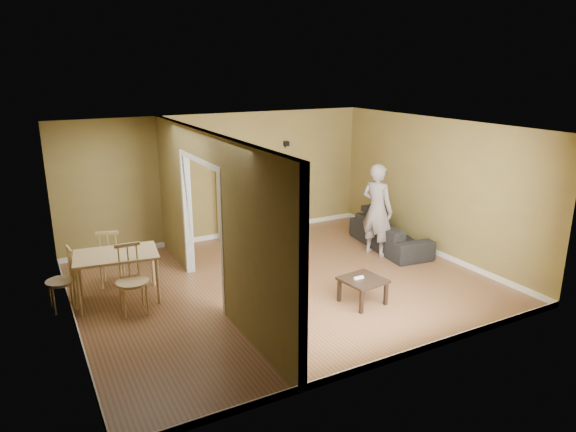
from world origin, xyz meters
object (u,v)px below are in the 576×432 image
object	(u,v)px
dining_table	(116,258)
chair_left	(61,280)
person	(377,202)
chair_near	(132,280)
sofa	(390,230)
coffee_table	(363,282)
chair_far	(111,256)
bookshelf	(236,195)

from	to	relation	value
dining_table	chair_left	world-z (taller)	chair_left
person	chair_near	world-z (taller)	person
sofa	coffee_table	size ratio (longest dim) A/B	3.32
sofa	coffee_table	world-z (taller)	sofa
person	chair_far	bearing A→B (deg)	61.27
chair_left	bookshelf	bearing A→B (deg)	111.44
bookshelf	chair_near	distance (m)	3.69
person	chair_far	size ratio (longest dim) A/B	2.12
chair_near	chair_far	xyz separation A→B (m)	(-0.09, 1.20, -0.02)
chair_far	dining_table	bearing A→B (deg)	105.41
coffee_table	chair_left	bearing A→B (deg)	154.28
chair_near	coffee_table	bearing A→B (deg)	-21.49
sofa	chair_near	xyz separation A→B (m)	(-5.12, -0.45, 0.14)
bookshelf	chair_far	distance (m)	3.09
bookshelf	coffee_table	bearing A→B (deg)	-83.15
dining_table	person	bearing A→B (deg)	-3.28
person	chair_left	world-z (taller)	person
bookshelf	dining_table	world-z (taller)	bookshelf
coffee_table	bookshelf	bearing A→B (deg)	96.85
sofa	chair_far	size ratio (longest dim) A/B	2.01
sofa	chair_left	size ratio (longest dim) A/B	2.11
coffee_table	dining_table	size ratio (longest dim) A/B	0.49
coffee_table	chair_far	size ratio (longest dim) A/B	0.60
coffee_table	dining_table	distance (m)	3.78
person	coffee_table	distance (m)	2.31
chair_near	dining_table	bearing A→B (deg)	102.20
dining_table	chair_far	bearing A→B (deg)	88.08
bookshelf	chair_far	world-z (taller)	bookshelf
sofa	chair_far	world-z (taller)	chair_far
bookshelf	chair_left	distance (m)	4.08
coffee_table	dining_table	world-z (taller)	dining_table
sofa	coffee_table	xyz separation A→B (m)	(-1.97, -1.78, -0.04)
bookshelf	chair_left	size ratio (longest dim) A/B	1.97
coffee_table	chair_near	xyz separation A→B (m)	(-3.15, 1.33, 0.18)
coffee_table	person	bearing A→B (deg)	47.42
sofa	chair_left	world-z (taller)	chair_left
sofa	person	bearing A→B (deg)	115.95
bookshelf	chair_near	xyz separation A→B (m)	(-2.69, -2.49, -0.41)
chair_far	chair_left	bearing A→B (deg)	52.42
sofa	bookshelf	xyz separation A→B (m)	(-2.43, 2.04, 0.55)
coffee_table	chair_left	xyz separation A→B (m)	(-4.06, 1.95, 0.13)
chair_left	dining_table	bearing A→B (deg)	79.45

